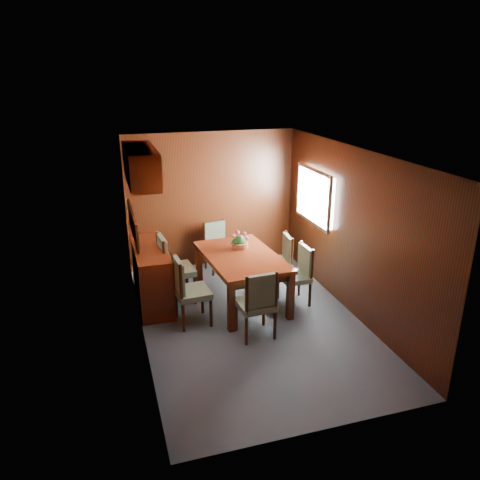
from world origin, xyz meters
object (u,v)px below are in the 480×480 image
object	(u,v)px
dining_table	(241,262)
chair_head	(258,301)
flower_centerpiece	(240,239)
sideboard	(152,275)
chair_left_near	(187,287)
chair_right_near	(299,271)

from	to	relation	value
dining_table	chair_head	xyz separation A→B (m)	(-0.10, -1.05, -0.12)
flower_centerpiece	dining_table	bearing A→B (deg)	-102.83
sideboard	chair_left_near	size ratio (longest dim) A/B	1.40
chair_right_near	flower_centerpiece	distance (m)	1.03
sideboard	chair_left_near	distance (m)	0.89
chair_left_near	chair_head	bearing A→B (deg)	47.38
dining_table	chair_left_near	world-z (taller)	chair_left_near
dining_table	chair_left_near	bearing A→B (deg)	-160.37
sideboard	chair_left_near	bearing A→B (deg)	-63.71
sideboard	chair_head	distance (m)	1.87
dining_table	chair_head	world-z (taller)	chair_head
chair_left_near	chair_head	size ratio (longest dim) A/B	1.02
dining_table	chair_left_near	xyz separation A→B (m)	(-0.91, -0.41, -0.11)
sideboard	chair_head	bearing A→B (deg)	-50.06
sideboard	flower_centerpiece	world-z (taller)	flower_centerpiece
chair_head	flower_centerpiece	bearing A→B (deg)	79.45
sideboard	chair_right_near	world-z (taller)	chair_right_near
chair_head	flower_centerpiece	xyz separation A→B (m)	(0.17, 1.38, 0.36)
chair_right_near	dining_table	bearing A→B (deg)	70.57
chair_right_near	flower_centerpiece	bearing A→B (deg)	50.42
chair_head	flower_centerpiece	size ratio (longest dim) A/B	3.54
chair_right_near	flower_centerpiece	xyz separation A→B (m)	(-0.75, 0.59, 0.39)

